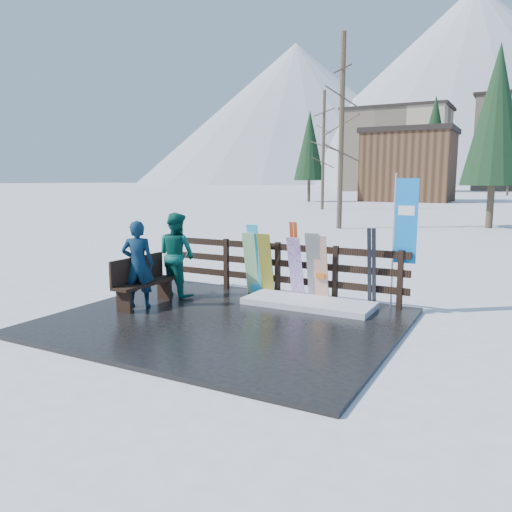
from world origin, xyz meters
The scene contains 18 objects.
ground centered at (0.00, 0.00, 0.00)m, with size 700.00×700.00×0.00m, color white.
deck centered at (0.00, 0.00, 0.04)m, with size 6.00×5.00×0.08m, color black.
fence centered at (0.00, 2.20, 0.74)m, with size 5.60×0.10×1.15m.
snow_patch centered at (0.97, 1.60, 0.14)m, with size 2.55×1.00×0.12m, color white.
bench centered at (-1.98, 0.11, 0.60)m, with size 0.41×1.50×0.97m.
snowboard_0 centered at (-0.45, 1.98, 0.85)m, with size 0.26×0.03×1.55m, color #2EBFF5.
snowboard_1 centered at (-0.54, 1.98, 0.76)m, with size 0.30×0.03×1.38m, color white.
snowboard_2 centered at (-0.17, 1.98, 0.76)m, with size 0.29×0.03×1.38m, color yellow.
snowboard_3 centered at (0.52, 1.98, 0.74)m, with size 0.29×0.03×1.36m, color white.
snowboard_4 centered at (0.92, 1.98, 0.79)m, with size 0.30×0.03×1.45m, color black.
snowboard_5 centered at (1.07, 1.98, 0.77)m, with size 0.28×0.03×1.40m, color silver.
ski_pair_a centered at (0.47, 2.05, 0.89)m, with size 0.16×0.25×1.62m.
ski_pair_b centered at (2.08, 2.05, 0.86)m, with size 0.17×0.26×1.57m.
rental_flag centered at (2.60, 2.25, 1.69)m, with size 0.45×0.04×2.60m.
person_front centered at (-1.94, -0.03, 0.93)m, with size 0.62×0.41×1.70m, color #0D354C.
person_back centered at (-1.85, 1.08, 0.98)m, with size 0.87×0.68×1.79m, color #0C5C4C.
resort_buildings centered at (1.03, 115.41, 9.81)m, with size 73.00×87.60×22.60m.
mountains centered at (-10.50, 328.41, 50.20)m, with size 520.00×260.00×120.00m.
Camera 1 is at (4.59, -7.35, 2.55)m, focal length 35.00 mm.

